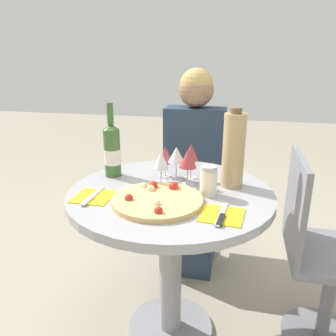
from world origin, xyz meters
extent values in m
plane|color=#9E937F|center=(0.00, 0.00, 0.00)|extent=(12.00, 12.00, 0.00)
cylinder|color=gray|center=(0.00, 0.00, 0.01)|extent=(0.41, 0.41, 0.02)
cylinder|color=gray|center=(0.00, 0.00, 0.37)|extent=(0.10, 0.10, 0.68)
cylinder|color=#9E9EA3|center=(0.00, 0.00, 0.72)|extent=(0.87, 0.87, 0.04)
cylinder|color=slate|center=(0.00, 0.72, 0.01)|extent=(0.37, 0.37, 0.01)
cylinder|color=slate|center=(0.00, 0.72, 0.22)|extent=(0.06, 0.06, 0.44)
cube|color=slate|center=(0.00, 0.72, 0.46)|extent=(0.41, 0.41, 0.03)
cube|color=slate|center=(0.00, 0.91, 0.68)|extent=(0.41, 0.02, 0.42)
cube|color=#28384C|center=(0.00, 0.56, 0.24)|extent=(0.31, 0.31, 0.47)
cube|color=#28384C|center=(0.00, 0.72, 0.73)|extent=(0.36, 0.19, 0.52)
sphere|color=#997051|center=(0.00, 0.72, 1.10)|extent=(0.21, 0.21, 0.21)
sphere|color=tan|center=(0.00, 0.72, 1.12)|extent=(0.20, 0.20, 0.20)
cylinder|color=slate|center=(0.72, 0.11, 0.01)|extent=(0.37, 0.37, 0.01)
cylinder|color=slate|center=(0.72, 0.11, 0.22)|extent=(0.06, 0.06, 0.44)
cube|color=slate|center=(0.72, 0.11, 0.46)|extent=(0.41, 0.41, 0.03)
cube|color=slate|center=(0.52, 0.11, 0.68)|extent=(0.02, 0.41, 0.42)
cylinder|color=#DBB26B|center=(-0.02, -0.14, 0.75)|extent=(0.35, 0.35, 0.02)
sphere|color=#B22D1E|center=(-0.12, -0.17, 0.77)|extent=(0.03, 0.03, 0.03)
sphere|color=beige|center=(-0.11, -0.04, 0.77)|extent=(0.03, 0.03, 0.03)
sphere|color=beige|center=(-0.07, -0.07, 0.77)|extent=(0.03, 0.03, 0.03)
sphere|color=beige|center=(-0.01, -0.19, 0.77)|extent=(0.03, 0.03, 0.03)
sphere|color=#B22D1E|center=(-0.07, -0.03, 0.77)|extent=(0.04, 0.04, 0.04)
sphere|color=#B22D1E|center=(0.02, -0.03, 0.77)|extent=(0.04, 0.04, 0.04)
sphere|color=#B22D1E|center=(0.01, -0.26, 0.77)|extent=(0.03, 0.03, 0.03)
cylinder|color=#38602D|center=(-0.30, 0.12, 0.85)|extent=(0.08, 0.08, 0.22)
cone|color=#38602D|center=(-0.30, 0.12, 0.98)|extent=(0.08, 0.08, 0.03)
cylinder|color=#38602D|center=(-0.30, 0.12, 1.04)|extent=(0.03, 0.03, 0.10)
cylinder|color=silver|center=(-0.30, 0.12, 0.84)|extent=(0.08, 0.08, 0.07)
cylinder|color=tan|center=(0.25, 0.11, 0.90)|extent=(0.09, 0.09, 0.32)
cylinder|color=brown|center=(0.25, 0.11, 1.07)|extent=(0.05, 0.05, 0.02)
cylinder|color=silver|center=(0.16, -0.02, 0.80)|extent=(0.07, 0.07, 0.11)
cylinder|color=#B2B2B7|center=(0.16, -0.02, 0.86)|extent=(0.07, 0.07, 0.02)
cylinder|color=silver|center=(0.00, 0.12, 0.74)|extent=(0.06, 0.06, 0.00)
cylinder|color=silver|center=(0.00, 0.12, 0.79)|extent=(0.01, 0.01, 0.08)
cone|color=silver|center=(0.00, 0.12, 0.86)|extent=(0.08, 0.08, 0.07)
cylinder|color=silver|center=(0.06, 0.08, 0.74)|extent=(0.06, 0.06, 0.00)
cylinder|color=silver|center=(0.06, 0.08, 0.78)|extent=(0.01, 0.01, 0.08)
cone|color=#9E383D|center=(0.06, 0.08, 0.86)|extent=(0.08, 0.08, 0.08)
cylinder|color=silver|center=(0.06, 0.16, 0.74)|extent=(0.06, 0.06, 0.00)
cylinder|color=silver|center=(0.06, 0.16, 0.79)|extent=(0.01, 0.01, 0.08)
cone|color=#9E383D|center=(0.06, 0.16, 0.87)|extent=(0.07, 0.07, 0.08)
cylinder|color=silver|center=(-0.06, 0.08, 0.74)|extent=(0.06, 0.06, 0.00)
cylinder|color=silver|center=(-0.06, 0.08, 0.78)|extent=(0.01, 0.01, 0.06)
cone|color=silver|center=(-0.06, 0.08, 0.85)|extent=(0.07, 0.07, 0.08)
cylinder|color=silver|center=(-0.06, 0.16, 0.74)|extent=(0.06, 0.06, 0.00)
cylinder|color=silver|center=(-0.06, 0.16, 0.78)|extent=(0.01, 0.01, 0.06)
cone|color=#9E383D|center=(-0.06, 0.16, 0.85)|extent=(0.07, 0.07, 0.08)
cube|color=yellow|center=(-0.29, -0.14, 0.74)|extent=(0.15, 0.15, 0.00)
cube|color=silver|center=(-0.29, -0.14, 0.75)|extent=(0.02, 0.19, 0.00)
cube|color=silver|center=(-0.29, -0.19, 0.75)|extent=(0.02, 0.09, 0.00)
cube|color=yellow|center=(0.23, -0.19, 0.74)|extent=(0.16, 0.16, 0.00)
cube|color=silver|center=(0.23, -0.19, 0.75)|extent=(0.04, 0.19, 0.00)
cube|color=black|center=(0.23, -0.24, 0.75)|extent=(0.03, 0.09, 0.00)
camera|label=1|loc=(0.27, -1.26, 1.27)|focal=35.00mm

